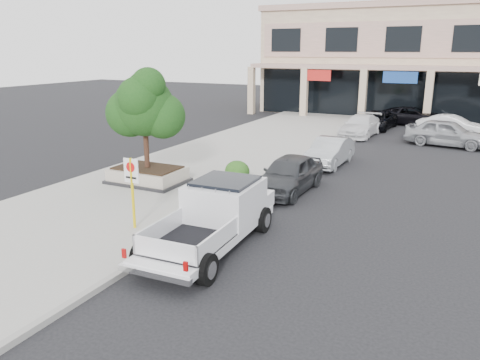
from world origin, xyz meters
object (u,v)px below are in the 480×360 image
planter_tree (149,106)px  pickup_truck (209,219)px  planter (148,175)px  lot_car_a (447,133)px  no_parking_sign (132,184)px  curb_car_c (360,126)px  curb_car_b (330,152)px  lot_car_d (412,116)px  lot_car_b (452,126)px  curb_car_a (289,174)px  curb_car_d (376,120)px

planter_tree → pickup_truck: size_ratio=0.67×
planter → lot_car_a: (11.00, 15.00, 0.34)m
planter → planter_tree: 2.95m
lot_car_a → no_parking_sign: bearing=165.6°
no_parking_sign → lot_car_a: bearing=67.5°
planter_tree → no_parking_sign: 5.74m
no_parking_sign → planter_tree: bearing=120.6°
planter_tree → pickup_truck: (5.60, -4.76, -2.48)m
no_parking_sign → curb_car_c: no_parking_sign is taller
curb_car_b → lot_car_a: (5.00, 7.91, 0.12)m
lot_car_d → pickup_truck: bearing=178.4°
no_parking_sign → curb_car_b: no_parking_sign is taller
lot_car_b → curb_car_a: bearing=170.7°
no_parking_sign → curb_car_c: (2.64, 20.67, -0.93)m
curb_car_a → curb_car_b: bearing=89.7°
planter_tree → curb_car_b: bearing=49.8°
planter → lot_car_a: lot_car_a is taller
pickup_truck → curb_car_c: 20.74m
curb_car_d → curb_car_b: bearing=-85.0°
curb_car_c → planter: bearing=-105.6°
lot_car_b → lot_car_d: 5.33m
planter → lot_car_b: bearing=58.9°
curb_car_a → curb_car_b: 5.26m
curb_car_b → lot_car_a: lot_car_a is taller
planter → curb_car_a: (5.78, 1.84, 0.28)m
curb_car_c → lot_car_d: bearing=72.5°
pickup_truck → curb_car_b: size_ratio=1.41×
planter → curb_car_b: curb_car_b is taller
planter_tree → lot_car_a: bearing=53.8°
no_parking_sign → curb_car_d: bearing=82.8°
curb_car_a → lot_car_d: curb_car_a is taller
curb_car_d → lot_car_b: lot_car_b is taller
planter_tree → lot_car_a: (10.87, 14.85, -2.60)m
curb_car_b → curb_car_c: 9.05m
curb_car_b → curb_car_d: 12.53m
curb_car_c → lot_car_d: size_ratio=0.97×
lot_car_b → lot_car_d: lot_car_b is taller
curb_car_c → lot_car_d: curb_car_c is taller
no_parking_sign → planter: bearing=122.6°
curb_car_d → lot_car_b: size_ratio=1.08×
curb_car_d → no_parking_sign: bearing=-92.4°
curb_car_d → lot_car_a: lot_car_a is taller
planter_tree → lot_car_d: (7.95, 22.65, -2.71)m
lot_car_d → lot_car_a: bearing=-156.2°
pickup_truck → lot_car_b: bearing=74.6°
planter → curb_car_c: 17.06m
planter → curb_car_b: 9.29m
curb_car_c → lot_car_d: (2.54, 6.67, -0.01)m
curb_car_d → lot_car_b: bearing=-8.2°
planter → lot_car_d: size_ratio=0.64×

